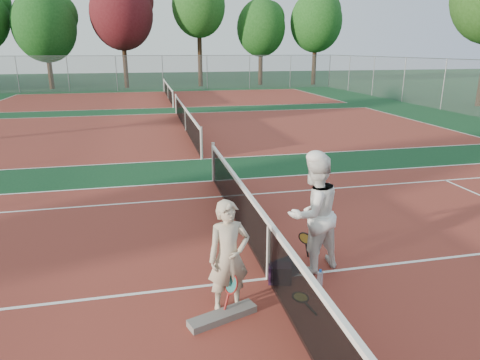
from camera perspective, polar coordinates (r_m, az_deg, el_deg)
The scene contains 22 objects.
ground at distance 7.10m, azimuth 3.72°, elevation -13.01°, with size 130.00×130.00×0.00m, color #0E341B.
court_main at distance 7.10m, azimuth 3.72°, elevation -12.99°, with size 23.77×10.97×0.01m, color maroon.
court_far_a at distance 19.79m, azimuth -7.23°, elevation 6.60°, with size 23.77×10.97×0.01m, color maroon.
court_far_b at distance 33.12m, azimuth -9.55°, elevation 10.69°, with size 23.77×10.97×0.01m, color maroon.
net_main at distance 6.86m, azimuth 3.80°, elevation -9.32°, with size 0.10×10.98×1.02m, color black, non-canonical shape.
net_far_a at distance 19.70m, azimuth -7.29°, elevation 8.05°, with size 0.10×10.98×1.02m, color black, non-canonical shape.
net_far_b at distance 33.07m, azimuth -9.59°, elevation 11.56°, with size 0.10×10.98×1.02m, color black, non-canonical shape.
fence_back at distance 39.98m, azimuth -10.26°, elevation 13.87°, with size 32.00×0.06×3.00m, color slate, non-canonical shape.
player_a at distance 5.97m, azimuth -1.52°, elevation -10.23°, with size 0.59×0.39×1.63m, color #C3B297.
player_b at distance 7.09m, azimuth 9.74°, elevation -4.42°, with size 0.96×0.75×1.97m, color white.
racket_red at distance 6.16m, azimuth -1.20°, elevation -14.98°, with size 0.23×0.27×0.57m, color maroon, non-canonical shape.
racket_black_held at distance 7.56m, azimuth 8.63°, elevation -8.78°, with size 0.27×0.27×0.56m, color black, non-canonical shape.
racket_spare at distance 6.66m, azimuth 8.08°, elevation -15.22°, with size 0.60×0.27×0.03m, color black, non-canonical shape.
sports_bag_navy at distance 7.17m, azimuth 6.21°, elevation -11.53°, with size 0.33×0.23×0.26m, color black.
sports_bag_purple at distance 6.96m, azimuth 5.33°, elevation -12.32°, with size 0.36×0.25×0.29m, color black.
net_cover_canvas at distance 6.15m, azimuth -2.33°, elevation -17.67°, with size 0.99×0.23×0.10m, color #605B57.
water_bottle at distance 6.85m, azimuth 10.59°, elevation -13.05°, with size 0.09×0.09×0.30m, color silver.
tree_back_1 at distance 44.13m, azimuth -24.62°, elevation 18.15°, with size 5.51×5.51×8.69m.
tree_back_maroon at distance 43.22m, azimuth -15.53°, elevation 20.59°, with size 5.69×5.69×9.93m.
tree_back_3 at distance 43.94m, azimuth -5.54°, elevation 22.05°, with size 5.05×5.05×10.36m.
tree_back_4 at distance 45.44m, azimuth 2.82°, elevation 19.58°, with size 4.84×4.84×8.36m.
tree_back_5 at distance 46.42m, azimuth 10.11°, elevation 20.02°, with size 5.18×5.18×9.14m.
Camera 1 is at (-1.77, -5.89, 3.55)m, focal length 32.00 mm.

